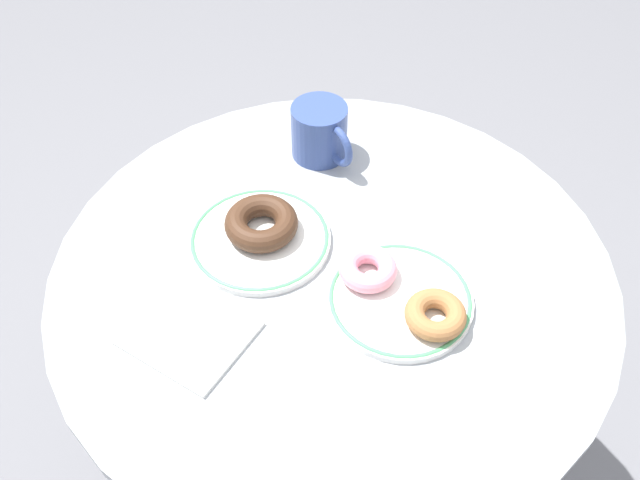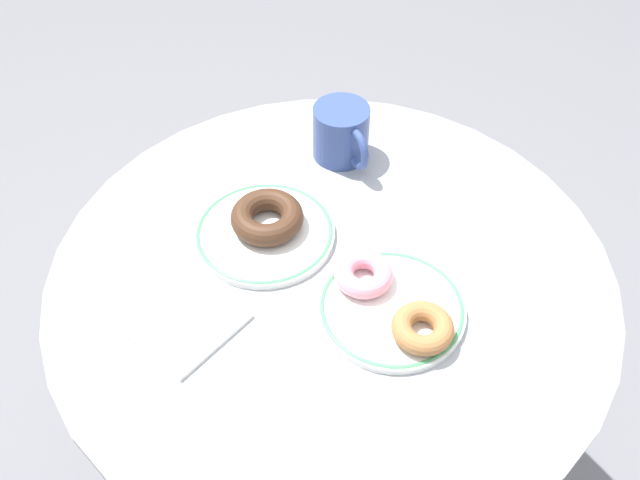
{
  "view_description": "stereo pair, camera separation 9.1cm",
  "coord_description": "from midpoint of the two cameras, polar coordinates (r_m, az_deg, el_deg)",
  "views": [
    {
      "loc": [
        0.39,
        -0.47,
        1.45
      ],
      "look_at": [
        -0.02,
        -0.0,
        0.77
      ],
      "focal_mm": 38.35,
      "sensor_mm": 36.0,
      "label": 1
    },
    {
      "loc": [
        0.45,
        -0.4,
        1.45
      ],
      "look_at": [
        -0.02,
        -0.0,
        0.77
      ],
      "focal_mm": 38.35,
      "sensor_mm": 36.0,
      "label": 2
    }
  ],
  "objects": [
    {
      "name": "cafe_table",
      "position": [
        1.1,
        3.23,
        -9.14
      ],
      "size": [
        0.77,
        0.77,
        0.73
      ],
      "color": "#999EA3",
      "rests_on": "ground"
    },
    {
      "name": "plate_left",
      "position": [
        0.97,
        -1.96,
        0.47
      ],
      "size": [
        0.2,
        0.2,
        0.01
      ],
      "color": "white",
      "rests_on": "cafe_table"
    },
    {
      "name": "coffee_mug",
      "position": [
        1.08,
        4.31,
        8.76
      ],
      "size": [
        0.13,
        0.09,
        0.09
      ],
      "color": "#334784",
      "rests_on": "cafe_table"
    },
    {
      "name": "plate_right",
      "position": [
        0.9,
        8.93,
        -5.83
      ],
      "size": [
        0.19,
        0.19,
        0.01
      ],
      "color": "white",
      "rests_on": "cafe_table"
    },
    {
      "name": "donut_pink_frosted",
      "position": [
        0.9,
        6.57,
        -3.0
      ],
      "size": [
        0.09,
        0.09,
        0.03
      ],
      "primitive_type": "torus",
      "rotation": [
        0.0,
        0.0,
        6.17
      ],
      "color": "pink",
      "rests_on": "plate_right"
    },
    {
      "name": "donut_cinnamon",
      "position": [
        0.86,
        11.61,
        -7.39
      ],
      "size": [
        0.11,
        0.11,
        0.03
      ],
      "primitive_type": "torus",
      "rotation": [
        0.0,
        0.0,
        0.79
      ],
      "color": "#A36B3D",
      "rests_on": "plate_right"
    },
    {
      "name": "donut_chocolate",
      "position": [
        0.96,
        -1.74,
        1.78
      ],
      "size": [
        0.14,
        0.14,
        0.03
      ],
      "primitive_type": "torus",
      "rotation": [
        0.0,
        0.0,
        4.11
      ],
      "color": "#422819",
      "rests_on": "plate_left"
    },
    {
      "name": "paper_napkin",
      "position": [
        0.89,
        -8.82,
        -6.5
      ],
      "size": [
        0.16,
        0.15,
        0.01
      ],
      "primitive_type": "cube",
      "rotation": [
        0.0,
        0.0,
        0.17
      ],
      "color": "white",
      "rests_on": "cafe_table"
    }
  ]
}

